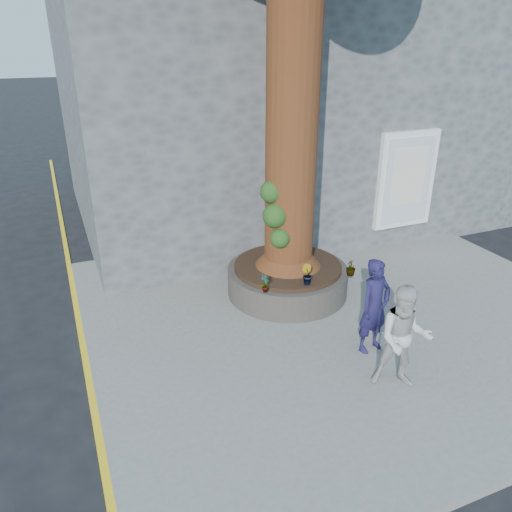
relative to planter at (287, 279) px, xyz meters
name	(u,v)px	position (x,y,z in m)	size (l,w,h in m)	color
ground	(297,364)	(-0.80, -2.00, -0.41)	(120.00, 120.00, 0.00)	black
pavement	(345,312)	(0.70, -1.00, -0.35)	(9.00, 8.00, 0.12)	slate
yellow_line	(88,374)	(-3.85, -1.00, -0.41)	(0.10, 30.00, 0.01)	yellow
stone_shop	(263,97)	(1.70, 5.20, 2.75)	(10.30, 8.30, 6.30)	#494C4E
neighbour_shop	(486,91)	(9.70, 5.20, 2.59)	(6.00, 8.00, 6.00)	#494C4E
planter	(287,279)	(0.00, 0.00, 0.00)	(2.30, 2.30, 0.60)	black
man	(375,306)	(0.40, -2.22, 0.48)	(0.57, 0.37, 1.55)	#1A163E
woman	(404,338)	(0.25, -3.12, 0.49)	(0.76, 0.59, 1.56)	#B7B5AF
shopping_bag	(388,341)	(0.65, -2.32, -0.15)	(0.20, 0.12, 0.28)	white
plant_a	(265,283)	(-0.85, -0.85, 0.48)	(0.18, 0.12, 0.34)	gray
plant_b	(307,275)	(-0.06, -0.85, 0.49)	(0.20, 0.19, 0.36)	gray
plant_c	(351,267)	(0.85, -0.85, 0.46)	(0.17, 0.17, 0.31)	gray
plant_d	(287,239)	(0.40, 0.85, 0.44)	(0.25, 0.22, 0.27)	gray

